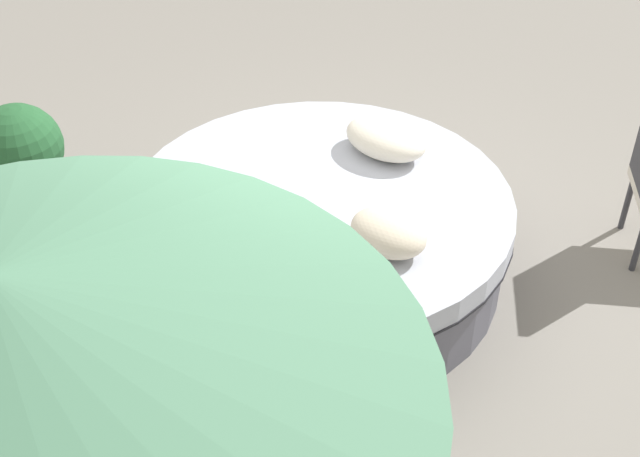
{
  "coord_description": "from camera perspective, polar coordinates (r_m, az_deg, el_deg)",
  "views": [
    {
      "loc": [
        -2.63,
        3.09,
        3.5
      ],
      "look_at": [
        0.0,
        0.0,
        0.35
      ],
      "focal_mm": 47.39,
      "sensor_mm": 36.0,
      "label": 1
    }
  ],
  "objects": [
    {
      "name": "patio_umbrella",
      "position": [
        2.4,
        -20.53,
        -6.99
      ],
      "size": [
        2.4,
        2.4,
        2.13
      ],
      "color": "#262628",
      "rests_on": "ground_plane"
    },
    {
      "name": "ground_plane",
      "position": [
        5.36,
        -0.0,
        -2.98
      ],
      "size": [
        16.0,
        16.0,
        0.0
      ],
      "primitive_type": "plane",
      "color": "gray"
    },
    {
      "name": "planter",
      "position": [
        5.81,
        -19.4,
        4.25
      ],
      "size": [
        0.56,
        0.56,
        0.89
      ],
      "color": "#4C4C51",
      "rests_on": "ground_plane"
    },
    {
      "name": "round_bed",
      "position": [
        5.17,
        -0.0,
        -0.45
      ],
      "size": [
        2.31,
        2.31,
        0.59
      ],
      "color": "#595966",
      "rests_on": "ground_plane"
    },
    {
      "name": "throw_pillow_1",
      "position": [
        5.36,
        4.44,
        6.1
      ],
      "size": [
        0.56,
        0.39,
        0.21
      ],
      "primitive_type": "ellipsoid",
      "color": "silver",
      "rests_on": "round_bed"
    },
    {
      "name": "throw_pillow_0",
      "position": [
        4.56,
        4.65,
        -0.27
      ],
      "size": [
        0.45,
        0.35,
        0.22
      ],
      "primitive_type": "ellipsoid",
      "color": "beige",
      "rests_on": "round_bed"
    }
  ]
}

